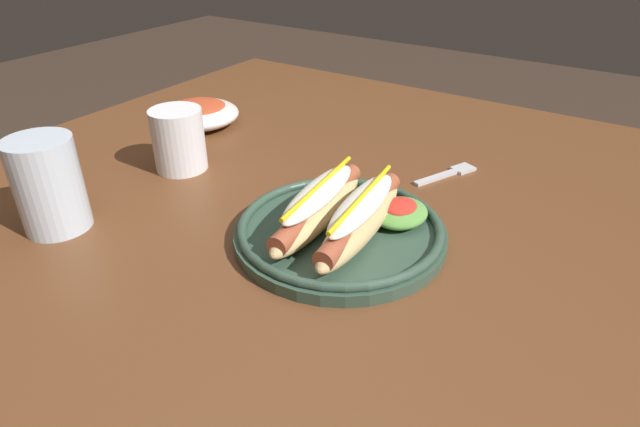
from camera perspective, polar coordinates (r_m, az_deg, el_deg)
dining_table at (r=0.82m, az=-6.30°, el=-4.84°), size 1.30×1.08×0.74m
hot_dog_plate at (r=0.69m, az=2.38°, el=-0.96°), size 0.28×0.28×0.08m
fork at (r=0.89m, az=13.56°, el=4.18°), size 0.12×0.07×0.00m
water_cup at (r=0.78m, az=-26.92°, el=2.74°), size 0.09×0.09×0.13m
extra_cup at (r=0.90m, az=-14.81°, el=7.59°), size 0.08×0.08×0.10m
side_bowl at (r=1.09m, az=-12.79°, el=10.39°), size 0.16×0.16×0.05m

